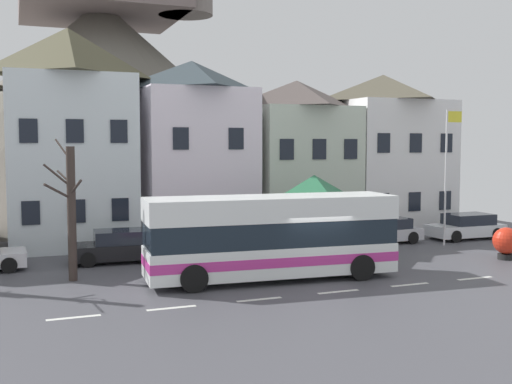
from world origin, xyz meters
TOP-DOWN VIEW (x-y plane):
  - ground_plane at (0.00, -0.00)m, footprint 40.00×60.00m
  - townhouse_01 at (-7.88, 11.77)m, footprint 6.06×5.60m
  - townhouse_02 at (-1.40, 12.12)m, footprint 5.79×6.30m
  - townhouse_03 at (4.80, 11.90)m, footprint 5.77×5.87m
  - townhouse_04 at (10.98, 12.46)m, footprint 6.43×6.98m
  - hilltop_castle at (-3.53, 31.87)m, footprint 38.31×38.31m
  - transit_bus at (-1.44, 0.75)m, footprint 9.77×3.18m
  - bus_shelter at (2.46, 4.91)m, footprint 3.60×3.60m
  - parked_car_00 at (-6.31, 6.47)m, footprint 4.14×2.19m
  - parked_car_01 at (2.27, 7.37)m, footprint 3.94×1.94m
  - parked_car_02 at (12.48, 6.32)m, footprint 4.14×2.02m
  - parked_car_04 at (7.31, 6.71)m, footprint 4.29×2.16m
  - pedestrian_00 at (4.46, 3.08)m, footprint 0.32×0.39m
  - pedestrian_01 at (3.66, 2.62)m, footprint 0.35×0.33m
  - public_bench at (4.07, 6.95)m, footprint 1.77×0.48m
  - flagpole at (9.99, 4.89)m, footprint 0.95×0.10m
  - harbour_buoy at (10.01, 0.70)m, footprint 1.20×1.20m
  - bare_tree_01 at (-8.58, 3.32)m, footprint 1.34×2.12m

SIDE VIEW (x-z plane):
  - ground_plane at x=0.00m, z-range -0.06..0.00m
  - public_bench at x=4.07m, z-range 0.04..0.91m
  - parked_car_04 at x=7.31m, z-range -0.01..1.29m
  - parked_car_01 at x=2.27m, z-range -0.01..1.30m
  - parked_car_02 at x=12.48m, z-range -0.02..1.35m
  - parked_car_00 at x=-6.31m, z-range -0.02..1.39m
  - harbour_buoy at x=10.01m, z-range 0.07..1.53m
  - pedestrian_00 at x=4.46m, z-range 0.03..1.65m
  - pedestrian_01 at x=3.66m, z-range 0.06..1.64m
  - transit_bus at x=-1.44m, z-range 0.01..3.22m
  - bare_tree_01 at x=-8.58m, z-range -0.04..5.36m
  - bus_shelter at x=2.46m, z-range 1.18..4.94m
  - flagpole at x=9.99m, z-range 0.56..7.48m
  - townhouse_03 at x=4.80m, z-range 0.00..8.84m
  - townhouse_04 at x=10.98m, z-range 0.00..9.47m
  - townhouse_02 at x=-1.40m, z-range 0.00..9.69m
  - townhouse_01 at x=-7.88m, z-range 0.00..10.98m
  - hilltop_castle at x=-3.53m, z-range -4.21..22.21m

